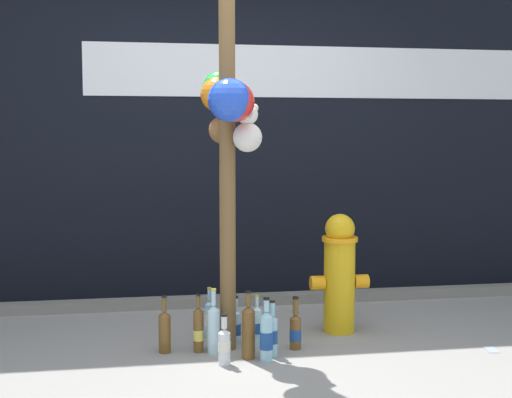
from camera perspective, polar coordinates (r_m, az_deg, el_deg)
The scene contains 19 objects.
ground_plane at distance 4.02m, azimuth -0.82°, elevation -13.76°, with size 14.00×14.00×0.00m, color gray.
building_wall at distance 5.67m, azimuth -3.65°, elevation 11.73°, with size 10.00×0.21×3.90m.
curb_strip at distance 5.34m, azimuth -3.06°, elevation -8.49°, with size 8.00×0.12×0.08m, color slate.
memorial_post at distance 4.13m, azimuth -2.37°, elevation 9.82°, with size 0.45×0.60×3.01m.
fire_hydrant at distance 4.61m, azimuth 6.99°, elevation -6.11°, with size 0.39×0.24×0.80m.
bottle_0 at distance 4.51m, azimuth -3.91°, elevation -9.92°, with size 0.06×0.06×0.33m.
bottle_1 at distance 4.09m, azimuth -0.63°, elevation -10.96°, with size 0.08×0.08×0.41m.
bottle_2 at distance 4.00m, azimuth -2.67°, elevation -12.06°, with size 0.07×0.07×0.30m.
bottle_3 at distance 4.24m, azimuth -7.64°, elevation -10.84°, with size 0.07×0.07×0.35m.
bottle_4 at distance 4.20m, azimuth -3.55°, elevation -10.68°, with size 0.08×0.08×0.40m.
bottle_5 at distance 4.32m, azimuth 0.07°, elevation -10.55°, with size 0.06×0.06×0.33m.
bottle_6 at distance 4.23m, azimuth -4.83°, elevation -10.83°, with size 0.06×0.06×0.36m.
bottle_7 at distance 4.05m, azimuth 0.87°, elevation -11.38°, with size 0.08×0.08×0.38m.
bottle_8 at distance 4.14m, azimuth 1.38°, elevation -11.22°, with size 0.06×0.06×0.34m.
bottle_9 at distance 4.29m, azimuth 3.32°, elevation -10.88°, with size 0.07×0.07×0.33m.
bottle_10 at distance 4.40m, azimuth -1.64°, elevation -10.53°, with size 0.06×0.06×0.30m.
bottle_11 at distance 4.52m, azimuth -2.21°, elevation -9.55°, with size 0.08×0.08×0.40m.
litter_0 at distance 4.53m, azimuth 19.07°, elevation -11.80°, with size 0.13×0.07×0.01m, color #8C99B2.
litter_1 at distance 5.24m, azimuth 1.38°, elevation -9.17°, with size 0.10×0.06×0.01m, color #8C99B2.
Camera 1 is at (-0.56, -3.76, 1.31)m, focal length 47.88 mm.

